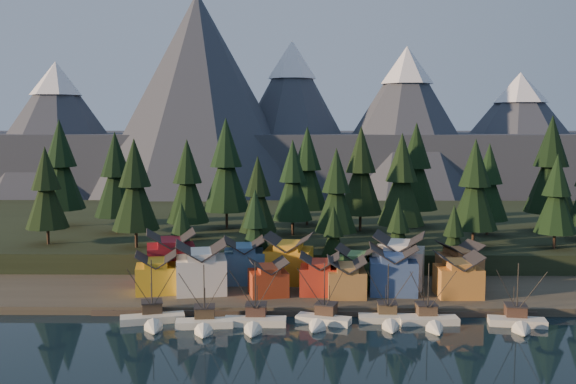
{
  "coord_description": "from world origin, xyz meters",
  "views": [
    {
      "loc": [
        -3.19,
        -97.3,
        34.42
      ],
      "look_at": [
        -4.76,
        30.0,
        20.86
      ],
      "focal_mm": 40.0,
      "sensor_mm": 36.0,
      "label": 1
    }
  ],
  "objects_px": {
    "boat_0": "(153,312)",
    "boat_2": "(255,314)",
    "house_front_0": "(156,272)",
    "boat_5": "(431,313)",
    "house_front_1": "(201,266)",
    "boat_6": "(519,314)",
    "house_back_1": "(244,259)",
    "boat_4": "(389,312)",
    "house_back_0": "(171,255)",
    "boat_1": "(204,316)",
    "boat_3": "(322,312)"
  },
  "relations": [
    {
      "from": "boat_1",
      "to": "boat_5",
      "type": "bearing_deg",
      "value": -2.88
    },
    {
      "from": "house_back_0",
      "to": "boat_6",
      "type": "bearing_deg",
      "value": -34.94
    },
    {
      "from": "boat_4",
      "to": "house_front_0",
      "type": "relative_size",
      "value": 1.26
    },
    {
      "from": "house_front_0",
      "to": "house_back_0",
      "type": "relative_size",
      "value": 0.78
    },
    {
      "from": "boat_1",
      "to": "house_front_1",
      "type": "xyz_separation_m",
      "value": [
        -3.1,
        18.12,
        4.42
      ]
    },
    {
      "from": "house_front_1",
      "to": "boat_1",
      "type": "bearing_deg",
      "value": -90.13
    },
    {
      "from": "boat_2",
      "to": "house_front_1",
      "type": "xyz_separation_m",
      "value": [
        -11.55,
        17.12,
        4.47
      ]
    },
    {
      "from": "boat_6",
      "to": "boat_2",
      "type": "bearing_deg",
      "value": -170.58
    },
    {
      "from": "boat_3",
      "to": "boat_4",
      "type": "xyz_separation_m",
      "value": [
        11.62,
        0.67,
        -0.21
      ]
    },
    {
      "from": "boat_4",
      "to": "house_front_1",
      "type": "relative_size",
      "value": 1.04
    },
    {
      "from": "boat_1",
      "to": "boat_6",
      "type": "distance_m",
      "value": 53.3
    },
    {
      "from": "house_front_1",
      "to": "house_back_1",
      "type": "relative_size",
      "value": 1.19
    },
    {
      "from": "boat_1",
      "to": "boat_5",
      "type": "relative_size",
      "value": 1.02
    },
    {
      "from": "boat_4",
      "to": "house_front_1",
      "type": "xyz_separation_m",
      "value": [
        -34.64,
        15.06,
        4.63
      ]
    },
    {
      "from": "boat_2",
      "to": "boat_3",
      "type": "height_order",
      "value": "boat_2"
    },
    {
      "from": "boat_2",
      "to": "house_front_1",
      "type": "height_order",
      "value": "house_front_1"
    },
    {
      "from": "boat_2",
      "to": "house_front_1",
      "type": "relative_size",
      "value": 1.1
    },
    {
      "from": "boat_5",
      "to": "boat_4",
      "type": "bearing_deg",
      "value": 169.84
    },
    {
      "from": "house_back_0",
      "to": "boat_2",
      "type": "bearing_deg",
      "value": -66.78
    },
    {
      "from": "house_front_0",
      "to": "boat_5",
      "type": "bearing_deg",
      "value": -28.46
    },
    {
      "from": "boat_5",
      "to": "house_front_0",
      "type": "bearing_deg",
      "value": 159.98
    },
    {
      "from": "boat_1",
      "to": "boat_2",
      "type": "relative_size",
      "value": 0.98
    },
    {
      "from": "boat_3",
      "to": "boat_4",
      "type": "bearing_deg",
      "value": 22.03
    },
    {
      "from": "boat_6",
      "to": "house_back_0",
      "type": "height_order",
      "value": "house_back_0"
    },
    {
      "from": "boat_1",
      "to": "boat_2",
      "type": "height_order",
      "value": "boat_2"
    },
    {
      "from": "boat_5",
      "to": "house_front_1",
      "type": "bearing_deg",
      "value": 156.37
    },
    {
      "from": "boat_0",
      "to": "boat_2",
      "type": "bearing_deg",
      "value": -19.11
    },
    {
      "from": "boat_2",
      "to": "house_back_1",
      "type": "xyz_separation_m",
      "value": [
        -3.81,
        25.47,
        4.11
      ]
    },
    {
      "from": "boat_1",
      "to": "boat_2",
      "type": "bearing_deg",
      "value": 0.68
    },
    {
      "from": "boat_3",
      "to": "boat_4",
      "type": "height_order",
      "value": "boat_3"
    },
    {
      "from": "boat_6",
      "to": "house_front_1",
      "type": "distance_m",
      "value": 58.95
    },
    {
      "from": "boat_6",
      "to": "house_back_0",
      "type": "relative_size",
      "value": 1.03
    },
    {
      "from": "boat_3",
      "to": "house_front_0",
      "type": "distance_m",
      "value": 35.53
    },
    {
      "from": "house_front_0",
      "to": "house_front_1",
      "type": "xyz_separation_m",
      "value": [
        8.77,
        0.2,
        1.09
      ]
    },
    {
      "from": "boat_2",
      "to": "house_back_0",
      "type": "height_order",
      "value": "house_back_0"
    },
    {
      "from": "house_front_1",
      "to": "boat_5",
      "type": "bearing_deg",
      "value": -30.85
    },
    {
      "from": "boat_0",
      "to": "house_back_0",
      "type": "bearing_deg",
      "value": 78.78
    },
    {
      "from": "boat_6",
      "to": "house_front_1",
      "type": "relative_size",
      "value": 1.09
    },
    {
      "from": "boat_2",
      "to": "house_back_1",
      "type": "distance_m",
      "value": 26.08
    },
    {
      "from": "house_back_1",
      "to": "boat_4",
      "type": "bearing_deg",
      "value": -46.91
    },
    {
      "from": "boat_0",
      "to": "boat_3",
      "type": "bearing_deg",
      "value": -14.62
    },
    {
      "from": "house_back_0",
      "to": "boat_1",
      "type": "bearing_deg",
      "value": -81.58
    },
    {
      "from": "boat_2",
      "to": "boat_5",
      "type": "distance_m",
      "value": 30.07
    },
    {
      "from": "boat_3",
      "to": "boat_5",
      "type": "relative_size",
      "value": 1.01
    },
    {
      "from": "boat_0",
      "to": "boat_1",
      "type": "xyz_separation_m",
      "value": [
        9.22,
        -2.37,
        0.06
      ]
    },
    {
      "from": "boat_5",
      "to": "boat_0",
      "type": "bearing_deg",
      "value": 177.1
    },
    {
      "from": "boat_3",
      "to": "house_front_1",
      "type": "height_order",
      "value": "house_front_1"
    },
    {
      "from": "boat_4",
      "to": "house_back_1",
      "type": "bearing_deg",
      "value": 141.07
    },
    {
      "from": "house_front_0",
      "to": "house_back_1",
      "type": "height_order",
      "value": "house_back_1"
    },
    {
      "from": "house_front_1",
      "to": "boat_2",
      "type": "bearing_deg",
      "value": -65.83
    }
  ]
}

